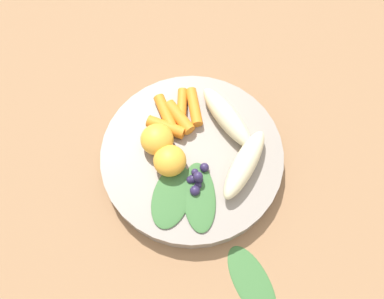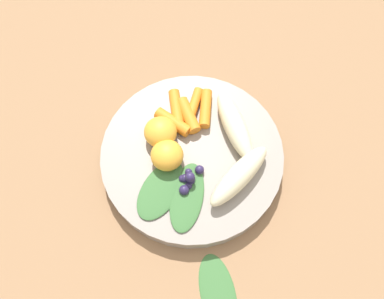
{
  "view_description": "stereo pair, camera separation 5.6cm",
  "coord_description": "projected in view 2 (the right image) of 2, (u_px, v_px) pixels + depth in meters",
  "views": [
    {
      "loc": [
        0.19,
        -0.13,
        0.55
      ],
      "look_at": [
        0.0,
        0.0,
        0.04
      ],
      "focal_mm": 35.89,
      "sensor_mm": 36.0,
      "label": 1
    },
    {
      "loc": [
        0.22,
        -0.08,
        0.55
      ],
      "look_at": [
        0.0,
        0.0,
        0.04
      ],
      "focal_mm": 35.89,
      "sensor_mm": 36.0,
      "label": 2
    }
  ],
  "objects": [
    {
      "name": "carrot_small",
      "position": [
        173.0,
        122.0,
        0.58
      ],
      "size": [
        0.06,
        0.05,
        0.02
      ],
      "primitive_type": "cylinder",
      "rotation": [
        0.0,
        1.57,
        3.75
      ],
      "color": "orange",
      "rests_on": "bowl"
    },
    {
      "name": "blueberry_pile",
      "position": [
        189.0,
        180.0,
        0.55
      ],
      "size": [
        0.04,
        0.04,
        0.03
      ],
      "color": "#2D234C",
      "rests_on": "bowl"
    },
    {
      "name": "bowl",
      "position": [
        192.0,
        156.0,
        0.59
      ],
      "size": [
        0.27,
        0.27,
        0.03
      ],
      "primitive_type": "cylinder",
      "color": "gray",
      "rests_on": "ground_plane"
    },
    {
      "name": "banana_peeled_right",
      "position": [
        239.0,
        176.0,
        0.54
      ],
      "size": [
        0.08,
        0.12,
        0.03
      ],
      "primitive_type": "ellipsoid",
      "rotation": [
        0.0,
        0.0,
        2.06
      ],
      "color": "beige",
      "rests_on": "bowl"
    },
    {
      "name": "banana_peeled_left",
      "position": [
        234.0,
        125.0,
        0.57
      ],
      "size": [
        0.12,
        0.03,
        0.03
      ],
      "primitive_type": "ellipsoid",
      "rotation": [
        0.0,
        0.0,
        3.13
      ],
      "color": "beige",
      "rests_on": "bowl"
    },
    {
      "name": "orange_segment_far",
      "position": [
        160.0,
        132.0,
        0.57
      ],
      "size": [
        0.05,
        0.05,
        0.04
      ],
      "primitive_type": "ellipsoid",
      "color": "#F4A833",
      "rests_on": "bowl"
    },
    {
      "name": "carrot_front",
      "position": [
        206.0,
        109.0,
        0.59
      ],
      "size": [
        0.06,
        0.04,
        0.02
      ],
      "primitive_type": "cylinder",
      "rotation": [
        0.0,
        1.57,
        2.72
      ],
      "color": "orange",
      "rests_on": "bowl"
    },
    {
      "name": "ground_plane",
      "position": [
        192.0,
        160.0,
        0.6
      ],
      "size": [
        2.4,
        2.4,
        0.0
      ],
      "primitive_type": "plane",
      "color": "#99704C"
    },
    {
      "name": "carrot_mid_right",
      "position": [
        188.0,
        115.0,
        0.59
      ],
      "size": [
        0.06,
        0.02,
        0.02
      ],
      "primitive_type": "cylinder",
      "rotation": [
        0.0,
        1.57,
        3.18
      ],
      "color": "orange",
      "rests_on": "bowl"
    },
    {
      "name": "kale_leaf_stray",
      "position": [
        218.0,
        293.0,
        0.52
      ],
      "size": [
        0.11,
        0.06,
        0.01
      ],
      "primitive_type": "ellipsoid",
      "rotation": [
        0.0,
        0.0,
        6.16
      ],
      "color": "#3D7038",
      "rests_on": "ground_plane"
    },
    {
      "name": "orange_segment_near",
      "position": [
        168.0,
        157.0,
        0.55
      ],
      "size": [
        0.05,
        0.05,
        0.04
      ],
      "primitive_type": "ellipsoid",
      "color": "#F4A833",
      "rests_on": "bowl"
    },
    {
      "name": "kale_leaf_right",
      "position": [
        187.0,
        197.0,
        0.54
      ],
      "size": [
        0.11,
        0.09,
        0.01
      ],
      "primitive_type": "ellipsoid",
      "rotation": [
        0.0,
        0.0,
        5.77
      ],
      "color": "#3D7038",
      "rests_on": "bowl"
    },
    {
      "name": "carrot_rear",
      "position": [
        174.0,
        110.0,
        0.59
      ],
      "size": [
        0.07,
        0.03,
        0.02
      ],
      "primitive_type": "cylinder",
      "rotation": [
        0.0,
        1.57,
        2.95
      ],
      "color": "orange",
      "rests_on": "bowl"
    },
    {
      "name": "kale_leaf_left",
      "position": [
        161.0,
        190.0,
        0.55
      ],
      "size": [
        0.1,
        0.11,
        0.01
      ],
      "primitive_type": "ellipsoid",
      "rotation": [
        0.0,
        0.0,
        5.44
      ],
      "color": "#3D7038",
      "rests_on": "bowl"
    },
    {
      "name": "carrot_mid_left",
      "position": [
        195.0,
        102.0,
        0.6
      ],
      "size": [
        0.05,
        0.04,
        0.01
      ],
      "primitive_type": "cylinder",
      "rotation": [
        0.0,
        1.57,
        2.53
      ],
      "color": "orange",
      "rests_on": "bowl"
    }
  ]
}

